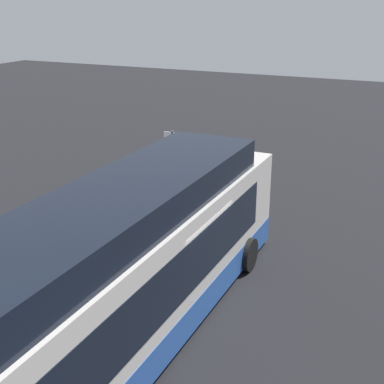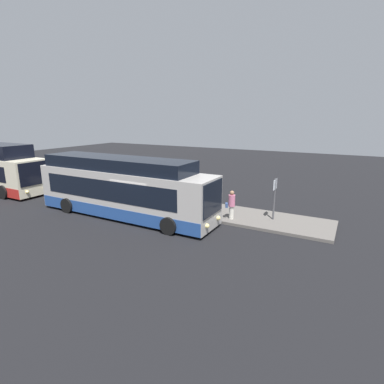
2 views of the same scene
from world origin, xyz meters
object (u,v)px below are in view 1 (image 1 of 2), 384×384
bus_lead (129,273)px  passenger_waiting (172,192)px  suitcase (44,241)px  sign_post (173,154)px  passenger_boarding (66,217)px

bus_lead → passenger_waiting: bus_lead is taller
passenger_waiting → suitcase: size_ratio=1.96×
suitcase → sign_post: bearing=-11.1°
passenger_boarding → suitcase: size_ratio=2.04×
bus_lead → passenger_boarding: bearing=53.7°
bus_lead → sign_post: 8.77m
sign_post → passenger_waiting: bearing=-153.6°
passenger_boarding → suitcase: 0.93m
passenger_waiting → suitcase: passenger_waiting is taller
passenger_boarding → sign_post: (5.35, -0.67, 0.57)m
passenger_waiting → sign_post: 2.45m
passenger_boarding → passenger_waiting: size_ratio=1.04×
bus_lead → passenger_waiting: 6.44m
passenger_waiting → suitcase: 4.36m
passenger_boarding → suitcase: bearing=-163.4°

